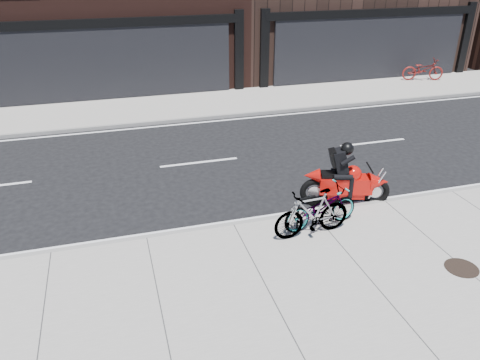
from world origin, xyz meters
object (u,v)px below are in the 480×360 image
object	(u,v)px
bicycle_rear	(312,213)
bicycle_far	(423,69)
bicycle_front	(320,208)
motorcycle	(350,180)
manhole_cover	(462,268)
bike_rack	(306,210)

from	to	relation	value
bicycle_rear	bicycle_far	bearing A→B (deg)	132.31
bicycle_front	motorcycle	size ratio (longest dim) A/B	0.83
motorcycle	bicycle_far	xyz separation A→B (m)	(9.37, 10.13, -0.04)
manhole_cover	motorcycle	bearing A→B (deg)	104.22
bicycle_front	bicycle_rear	xyz separation A→B (m)	(-0.33, -0.26, 0.05)
motorcycle	manhole_cover	xyz separation A→B (m)	(0.82, -3.24, -0.55)
bicycle_front	bicycle_rear	world-z (taller)	bicycle_rear
bike_rack	bicycle_rear	bearing A→B (deg)	-85.07
bicycle_front	bicycle_far	world-z (taller)	bicycle_far
bicycle_front	manhole_cover	size ratio (longest dim) A/B	2.81
bicycle_front	manhole_cover	distance (m)	3.10
motorcycle	manhole_cover	distance (m)	3.39
bicycle_rear	bicycle_far	xyz separation A→B (m)	(10.94, 11.37, -0.02)
bicycle_far	manhole_cover	distance (m)	15.88
bicycle_rear	bike_rack	bearing A→B (deg)	-178.85
motorcycle	bicycle_far	distance (m)	13.80
bike_rack	bicycle_front	xyz separation A→B (m)	(0.35, 0.00, 0.01)
bicycle_front	bicycle_far	bearing A→B (deg)	-51.62
bicycle_front	bicycle_rear	size ratio (longest dim) A/B	1.03
bicycle_rear	motorcycle	world-z (taller)	motorcycle
bike_rack	motorcycle	distance (m)	1.87
bicycle_front	motorcycle	bearing A→B (deg)	-59.96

